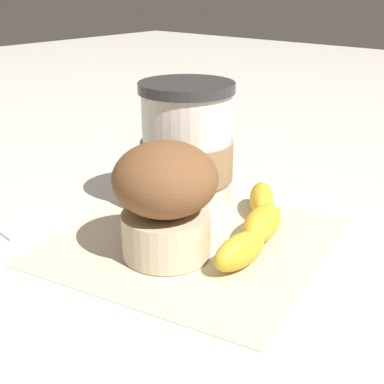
{
  "coord_description": "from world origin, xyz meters",
  "views": [
    {
      "loc": [
        0.29,
        -0.34,
        0.23
      ],
      "look_at": [
        0.0,
        0.0,
        0.05
      ],
      "focal_mm": 50.0,
      "sensor_mm": 36.0,
      "label": 1
    }
  ],
  "objects_px": {
    "sugar_packet": "(26,226)",
    "coffee_cup": "(187,150)",
    "muffin": "(162,196)",
    "banana": "(256,223)"
  },
  "relations": [
    {
      "from": "coffee_cup",
      "to": "muffin",
      "type": "bearing_deg",
      "value": -60.98
    },
    {
      "from": "banana",
      "to": "sugar_packet",
      "type": "relative_size",
      "value": 3.37
    },
    {
      "from": "coffee_cup",
      "to": "banana",
      "type": "xyz_separation_m",
      "value": [
        0.09,
        -0.01,
        -0.05
      ]
    },
    {
      "from": "coffee_cup",
      "to": "sugar_packet",
      "type": "xyz_separation_m",
      "value": [
        -0.09,
        -0.14,
        -0.06
      ]
    },
    {
      "from": "muffin",
      "to": "sugar_packet",
      "type": "relative_size",
      "value": 2.06
    },
    {
      "from": "coffee_cup",
      "to": "muffin",
      "type": "relative_size",
      "value": 1.3
    },
    {
      "from": "coffee_cup",
      "to": "sugar_packet",
      "type": "relative_size",
      "value": 2.68
    },
    {
      "from": "muffin",
      "to": "banana",
      "type": "distance_m",
      "value": 0.1
    },
    {
      "from": "muffin",
      "to": "sugar_packet",
      "type": "xyz_separation_m",
      "value": [
        -0.14,
        -0.05,
        -0.05
      ]
    },
    {
      "from": "sugar_packet",
      "to": "coffee_cup",
      "type": "bearing_deg",
      "value": 57.4
    }
  ]
}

